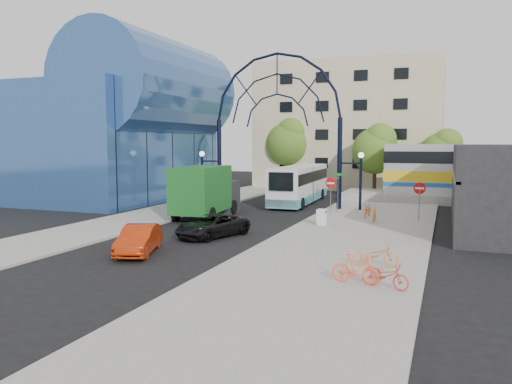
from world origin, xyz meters
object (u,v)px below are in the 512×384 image
at_px(tree_north_b, 290,142).
at_px(bike_near_a, 368,210).
at_px(street_name_sign, 338,184).
at_px(tree_north_a, 376,148).
at_px(black_suv, 212,226).
at_px(bike_far_a, 376,255).
at_px(bike_far_b, 357,269).
at_px(bike_far_c, 385,275).
at_px(bike_near_b, 374,215).
at_px(green_truck, 206,192).
at_px(sandwich_board, 322,215).
at_px(gateway_arch, 277,99).
at_px(stop_sign, 331,186).
at_px(city_bus, 300,184).
at_px(red_sedan, 139,240).
at_px(tree_north_c, 443,152).
at_px(do_not_enter_sign, 420,192).

bearing_deg(tree_north_b, bike_near_a, -59.24).
relative_size(street_name_sign, tree_north_a, 0.40).
bearing_deg(black_suv, bike_far_a, -4.21).
bearing_deg(bike_far_b, bike_far_c, -98.36).
distance_m(tree_north_b, bike_near_b, 25.17).
bearing_deg(bike_far_a, green_truck, 44.68).
xyz_separation_m(sandwich_board, bike_far_c, (5.16, -12.07, -0.17)).
xyz_separation_m(gateway_arch, stop_sign, (4.80, -2.00, -6.56)).
height_order(city_bus, bike_near_b, city_bus).
bearing_deg(gateway_arch, tree_north_b, 103.68).
height_order(red_sedan, bike_far_c, red_sedan).
xyz_separation_m(tree_north_b, bike_far_a, (13.93, -33.00, -4.68)).
bearing_deg(green_truck, bike_near_b, 2.53).
distance_m(street_name_sign, tree_north_c, 16.95).
distance_m(stop_sign, do_not_enter_sign, 6.51).
bearing_deg(tree_north_a, bike_far_a, -82.29).
height_order(do_not_enter_sign, bike_near_b, do_not_enter_sign).
relative_size(street_name_sign, bike_near_a, 1.52).
distance_m(black_suv, bike_near_a, 11.90).
relative_size(street_name_sign, bike_far_a, 1.57).
bearing_deg(green_truck, black_suv, -65.04).
height_order(tree_north_c, bike_near_b, tree_north_c).
bearing_deg(bike_near_a, sandwich_board, -111.86).
height_order(stop_sign, bike_near_b, stop_sign).
bearing_deg(bike_far_a, tree_north_a, 0.97).
bearing_deg(city_bus, bike_far_a, -68.23).
bearing_deg(red_sedan, street_name_sign, 51.01).
distance_m(street_name_sign, green_truck, 9.66).
distance_m(do_not_enter_sign, bike_far_c, 16.15).
bearing_deg(black_suv, stop_sign, 88.80).
height_order(do_not_enter_sign, city_bus, city_bus).
bearing_deg(red_sedan, bike_near_b, 34.57).
xyz_separation_m(city_bus, bike_near_b, (7.50, -8.99, -1.05)).
distance_m(do_not_enter_sign, bike_far_b, 15.98).
height_order(bike_far_a, bike_far_b, bike_far_b).
distance_m(do_not_enter_sign, black_suv, 13.80).
distance_m(tree_north_c, bike_far_c, 34.25).
relative_size(do_not_enter_sign, sandwich_board, 2.51).
height_order(tree_north_a, tree_north_b, tree_north_b).
bearing_deg(sandwich_board, red_sedan, -121.40).
distance_m(tree_north_b, city_bus, 13.84).
bearing_deg(stop_sign, tree_north_a, 84.58).
distance_m(gateway_arch, tree_north_c, 18.95).
xyz_separation_m(tree_north_c, bike_far_a, (-2.07, -31.00, -3.69)).
xyz_separation_m(bike_near_b, bike_far_c, (2.36, -14.55, -0.02)).
bearing_deg(tree_north_c, bike_near_a, -104.35).
bearing_deg(bike_near_b, tree_north_c, 77.47).
bearing_deg(street_name_sign, bike_far_b, -76.19).
bearing_deg(tree_north_a, green_truck, -115.28).
relative_size(tree_north_b, black_suv, 1.80).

